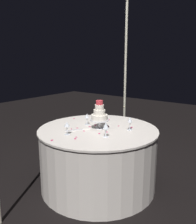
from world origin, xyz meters
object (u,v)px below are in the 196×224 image
(wine_glass_0, at_px, (87,117))
(cake_knife, at_px, (79,129))
(decorative_arch, at_px, (76,55))
(wine_glass_3, at_px, (99,114))
(wine_glass_2, at_px, (67,125))
(wine_glass_4, at_px, (130,121))
(wine_glass_1, at_px, (106,126))
(main_table, at_px, (98,158))
(tiered_cake, at_px, (99,114))

(wine_glass_0, distance_m, cake_knife, 0.25)
(decorative_arch, relative_size, wine_glass_3, 17.03)
(wine_glass_0, relative_size, cake_knife, 0.55)
(decorative_arch, distance_m, cake_knife, 0.88)
(wine_glass_2, bearing_deg, wine_glass_4, -38.93)
(wine_glass_1, distance_m, wine_glass_2, 0.42)
(wine_glass_3, distance_m, wine_glass_4, 0.51)
(wine_glass_2, height_order, cake_knife, wine_glass_2)
(wine_glass_4, relative_size, cake_knife, 0.60)
(wine_glass_3, distance_m, cake_knife, 0.45)
(wine_glass_1, xyz_separation_m, wine_glass_4, (0.37, -0.07, -0.01))
(wine_glass_0, distance_m, wine_glass_2, 0.44)
(wine_glass_1, height_order, wine_glass_4, wine_glass_1)
(wine_glass_0, bearing_deg, main_table, -104.54)
(decorative_arch, height_order, wine_glass_3, decorative_arch)
(tiered_cake, relative_size, wine_glass_2, 2.31)
(decorative_arch, distance_m, tiered_cake, 0.75)
(wine_glass_1, height_order, wine_glass_3, wine_glass_1)
(wine_glass_1, relative_size, wine_glass_4, 1.07)
(wine_glass_2, height_order, wine_glass_3, wine_glass_2)
(wine_glass_3, height_order, wine_glass_4, wine_glass_4)
(wine_glass_1, xyz_separation_m, wine_glass_3, (0.46, 0.43, -0.01))
(main_table, height_order, cake_knife, cake_knife)
(wine_glass_0, xyz_separation_m, wine_glass_2, (-0.43, -0.08, 0.01))
(tiered_cake, relative_size, wine_glass_4, 2.18)
(tiered_cake, xyz_separation_m, wine_glass_2, (-0.39, 0.14, -0.06))
(wine_glass_1, relative_size, cake_knife, 0.65)
(main_table, distance_m, wine_glass_2, 0.62)
(wine_glass_0, height_order, wine_glass_4, wine_glass_4)
(decorative_arch, height_order, wine_glass_0, decorative_arch)
(wine_glass_0, relative_size, wine_glass_2, 0.97)
(decorative_arch, relative_size, tiered_cake, 7.21)
(wine_glass_0, bearing_deg, wine_glass_4, -76.79)
(wine_glass_4, bearing_deg, wine_glass_0, 103.21)
(cake_knife, bearing_deg, wine_glass_3, 5.55)
(wine_glass_1, bearing_deg, wine_glass_3, 43.47)
(wine_glass_1, distance_m, wine_glass_3, 0.63)
(main_table, bearing_deg, wine_glass_1, -127.46)
(wine_glass_0, xyz_separation_m, wine_glass_3, (0.21, -0.03, 0.01))
(wine_glass_1, xyz_separation_m, wine_glass_2, (-0.19, 0.38, -0.01))
(wine_glass_1, relative_size, wine_glass_2, 1.13)
(main_table, distance_m, cake_knife, 0.43)
(main_table, height_order, wine_glass_3, wine_glass_3)
(wine_glass_0, distance_m, wine_glass_3, 0.21)
(tiered_cake, height_order, wine_glass_0, tiered_cake)
(cake_knife, bearing_deg, wine_glass_0, 18.07)
(wine_glass_4, bearing_deg, cake_knife, 127.04)
(main_table, bearing_deg, cake_knife, 140.05)
(tiered_cake, xyz_separation_m, wine_glass_4, (0.17, -0.31, -0.06))
(tiered_cake, height_order, cake_knife, tiered_cake)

